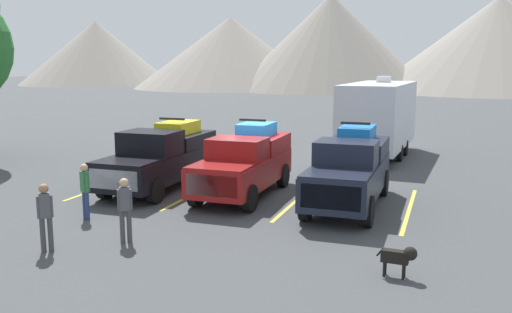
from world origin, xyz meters
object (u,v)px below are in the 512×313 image
person_c (45,213)px  dog (401,256)px  person_a (125,206)px  person_b (85,188)px  pickup_truck_b (245,162)px  pickup_truck_c (350,169)px  pickup_truck_a (162,156)px  camper_trailer_a (379,115)px

person_c → dog: person_c is taller
person_a → person_b: bearing=148.1°
person_b → dog: person_b is taller
pickup_truck_b → person_c: bearing=-109.3°
person_a → dog: bearing=-0.2°
person_c → dog: (8.18, 1.21, -0.49)m
person_b → dog: bearing=-8.9°
person_c → pickup_truck_c: bearing=48.0°
person_c → pickup_truck_a: bearing=96.6°
pickup_truck_a → pickup_truck_c: pickup_truck_c is taller
camper_trailer_a → person_c: (-5.75, -16.35, -1.05)m
pickup_truck_c → camper_trailer_a: 9.62m
person_c → person_b: bearing=107.5°
camper_trailer_a → person_a: 15.77m
pickup_truck_a → dog: bearing=-33.1°
person_b → person_c: 2.75m
pickup_truck_c → person_b: bearing=-149.0°
pickup_truck_b → dog: 8.18m
person_b → dog: 9.13m
pickup_truck_a → dog: 10.76m
pickup_truck_c → dog: (2.09, -5.56, -0.72)m
person_b → dog: (9.01, -1.41, -0.47)m
pickup_truck_c → person_a: size_ratio=3.36×
pickup_truck_b → dog: (5.73, -5.80, -0.68)m
person_a → person_c: bearing=-139.1°
camper_trailer_a → person_b: 15.26m
pickup_truck_b → camper_trailer_a: (3.29, 9.34, 0.86)m
pickup_truck_b → dog: bearing=-45.3°
camper_trailer_a → person_b: size_ratio=5.03×
pickup_truck_b → person_b: pickup_truck_b is taller
pickup_truck_c → person_c: size_ratio=3.33×
pickup_truck_c → person_a: (-4.68, -5.54, -0.23)m
person_a → pickup_truck_b: bearing=79.8°
person_c → person_a: bearing=40.9°
pickup_truck_a → person_b: bearing=-90.1°
person_b → person_c: size_ratio=0.98×
person_b → person_a: bearing=-31.9°
person_a → pickup_truck_c: bearing=49.9°
pickup_truck_a → pickup_truck_b: 3.27m
pickup_truck_b → person_b: bearing=-126.8°
pickup_truck_a → person_a: 6.25m
pickup_truck_b → person_a: (-1.04, -5.78, -0.19)m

